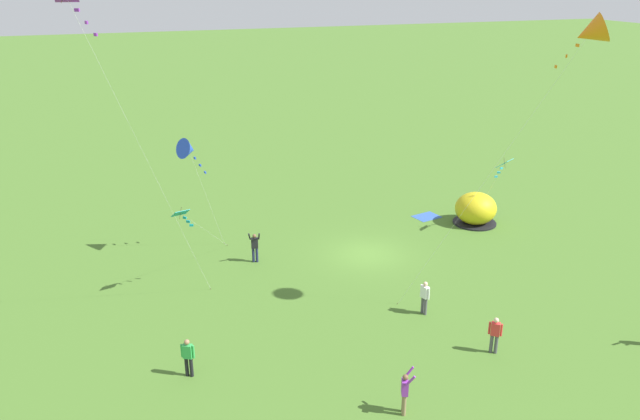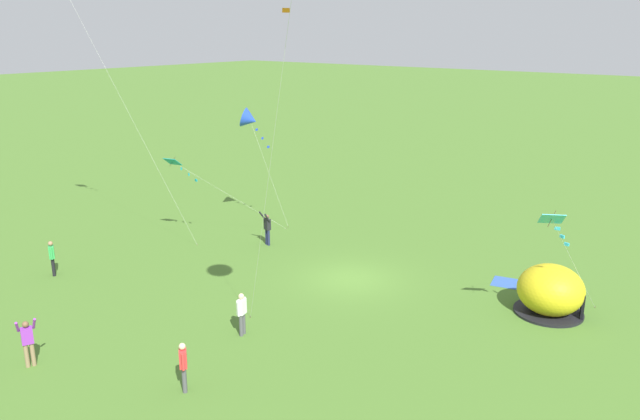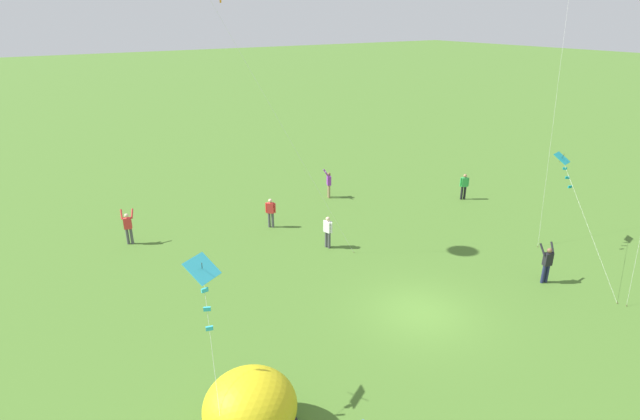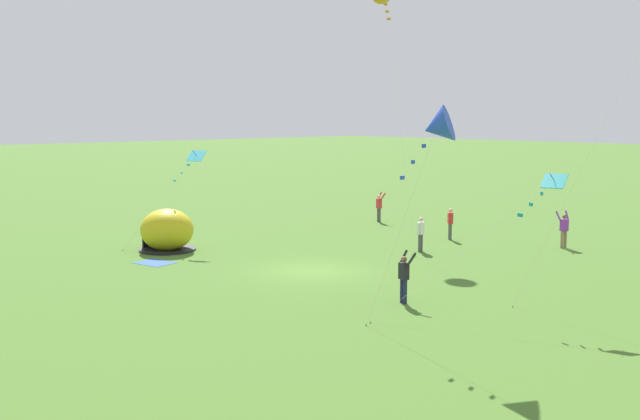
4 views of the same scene
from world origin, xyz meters
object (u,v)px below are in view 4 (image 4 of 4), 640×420
object	(u,v)px
person_arms_raised	(379,206)
person_watching_sky	(404,276)
person_flying_kite	(564,229)
kite_teal	(546,188)
popup_tent	(167,231)
kite_cyan	(193,160)
person_near_tent	(421,232)
person_far_back	(450,222)
kite_blue	(437,127)

from	to	relation	value
person_arms_raised	person_watching_sky	bearing A→B (deg)	-44.04
person_flying_kite	kite_teal	world-z (taller)	kite_teal
person_watching_sky	person_flying_kite	bearing A→B (deg)	98.14
popup_tent	kite_teal	size ratio (longest dim) A/B	0.47
person_watching_sky	kite_cyan	xyz separation A→B (m)	(-15.38, 0.99, 3.44)
kite_teal	kite_cyan	world-z (taller)	kite_cyan
person_near_tent	kite_cyan	size ratio (longest dim) A/B	0.35
person_flying_kite	popup_tent	bearing A→B (deg)	-130.01
person_far_back	kite_teal	bearing A→B (deg)	-40.05
popup_tent	person_near_tent	xyz separation A→B (m)	(8.72, 9.16, -0.03)
person_near_tent	kite_teal	distance (m)	12.36
person_far_back	kite_cyan	xyz separation A→B (m)	(-7.84, -11.26, 3.48)
person_arms_raised	person_watching_sky	distance (m)	20.62
person_far_back	kite_cyan	world-z (taller)	kite_cyan
person_arms_raised	person_near_tent	bearing A→B (deg)	-35.22
person_far_back	person_arms_raised	xyz separation A→B (m)	(-7.29, 2.09, 0.03)
person_far_back	person_watching_sky	bearing A→B (deg)	-58.39
kite_cyan	person_near_tent	bearing A→B (deg)	38.81
person_watching_sky	kite_blue	xyz separation A→B (m)	(3.01, -2.01, 5.38)
person_arms_raised	kite_teal	size ratio (longest dim) A/B	0.32
popup_tent	person_flying_kite	world-z (taller)	popup_tent
person_near_tent	kite_cyan	bearing A→B (deg)	-141.19
person_far_back	person_near_tent	bearing A→B (deg)	-72.32
person_flying_kite	kite_teal	size ratio (longest dim) A/B	0.32
person_flying_kite	person_far_back	world-z (taller)	person_flying_kite
popup_tent	kite_blue	world-z (taller)	kite_blue
person_flying_kite	kite_cyan	size ratio (longest dim) A/B	0.38
person_arms_raised	kite_blue	xyz separation A→B (m)	(17.83, -16.35, 5.38)
person_far_back	kite_teal	world-z (taller)	kite_teal
popup_tent	kite_cyan	size ratio (longest dim) A/B	0.57
person_arms_raised	kite_cyan	size ratio (longest dim) A/B	0.38
person_flying_kite	kite_blue	size ratio (longest dim) A/B	0.27
person_near_tent	kite_teal	world-z (taller)	kite_teal
person_near_tent	person_far_back	bearing A→B (deg)	107.68
person_arms_raised	kite_teal	bearing A→B (deg)	-32.10
popup_tent	person_near_tent	world-z (taller)	popup_tent
person_watching_sky	person_far_back	bearing A→B (deg)	121.61
popup_tent	kite_blue	size ratio (longest dim) A/B	0.40
kite_cyan	person_arms_raised	bearing A→B (deg)	87.62
person_near_tent	kite_blue	distance (m)	14.90
person_flying_kite	person_far_back	xyz separation A→B (m)	(-5.46, -2.29, -0.03)
person_flying_kite	kite_cyan	world-z (taller)	kite_cyan
person_flying_kite	kite_teal	distance (m)	13.94
person_far_back	kite_blue	bearing A→B (deg)	-53.52
person_watching_sky	kite_teal	world-z (taller)	kite_teal
person_arms_raised	person_watching_sky	size ratio (longest dim) A/B	1.00
person_watching_sky	kite_cyan	world-z (taller)	kite_cyan
person_far_back	kite_blue	world-z (taller)	kite_blue
person_far_back	person_arms_raised	bearing A→B (deg)	163.98
person_flying_kite	person_watching_sky	bearing A→B (deg)	-81.86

